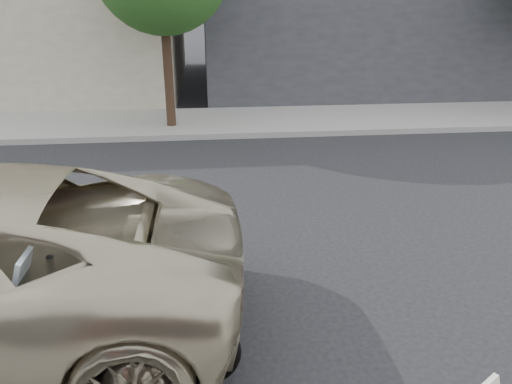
% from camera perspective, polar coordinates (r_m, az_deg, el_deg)
% --- Properties ---
extents(ground, '(120.00, 120.00, 0.00)m').
position_cam_1_polar(ground, '(8.19, 2.24, -3.59)').
color(ground, black).
rests_on(ground, ground).
extents(far_sidewalk, '(44.00, 3.00, 0.15)m').
position_cam_1_polar(far_sidewalk, '(14.27, -1.36, 8.07)').
color(far_sidewalk, gray).
rests_on(far_sidewalk, ground).
extents(motorcycle, '(2.38, 0.77, 1.50)m').
position_cam_1_polar(motorcycle, '(4.89, -14.29, -15.14)').
color(motorcycle, black).
rests_on(motorcycle, ground).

